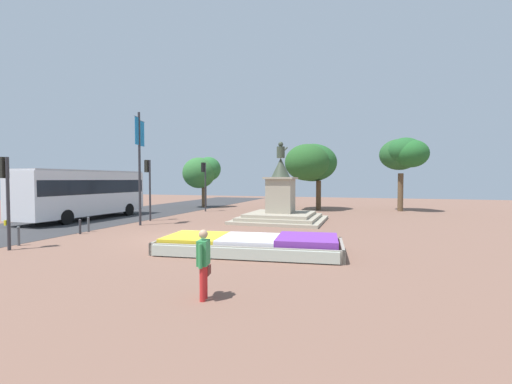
# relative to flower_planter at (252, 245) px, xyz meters

# --- Properties ---
(ground_plane) EXTENTS (76.04, 76.04, 0.00)m
(ground_plane) POSITION_rel_flower_planter_xyz_m (-3.94, 2.07, -0.28)
(ground_plane) COLOR brown
(street_asphalt_strip) EXTENTS (7.46, 66.53, 0.01)m
(street_asphalt_strip) POSITION_rel_flower_planter_xyz_m (-13.42, 2.07, -0.28)
(street_asphalt_strip) COLOR #333335
(street_asphalt_strip) RESTS_ON ground_plane
(flower_planter) EXTENTS (6.98, 3.43, 0.65)m
(flower_planter) POSITION_rel_flower_planter_xyz_m (0.00, 0.00, 0.00)
(flower_planter) COLOR #38281C
(flower_planter) RESTS_ON ground_plane
(statue_monument) EXTENTS (5.46, 5.46, 5.09)m
(statue_monument) POSITION_rel_flower_planter_xyz_m (-1.18, 9.42, 0.70)
(statue_monument) COLOR #A09681
(statue_monument) RESTS_ON ground_plane
(traffic_light_near_crossing) EXTENTS (0.41, 0.28, 3.54)m
(traffic_light_near_crossing) POSITION_rel_flower_planter_xyz_m (-9.04, -2.41, 2.16)
(traffic_light_near_crossing) COLOR #2D2D33
(traffic_light_near_crossing) RESTS_ON ground_plane
(traffic_light_mid_block) EXTENTS (0.41, 0.29, 3.95)m
(traffic_light_mid_block) POSITION_rel_flower_planter_xyz_m (-9.44, 7.14, 2.47)
(traffic_light_mid_block) COLOR #2D2D33
(traffic_light_mid_block) RESTS_ON ground_plane
(traffic_light_far_corner) EXTENTS (0.41, 0.28, 4.10)m
(traffic_light_far_corner) POSITION_rel_flower_planter_xyz_m (-8.90, 14.13, 2.57)
(traffic_light_far_corner) COLOR #2D2D33
(traffic_light_far_corner) RESTS_ON ground_plane
(banner_pole) EXTENTS (0.23, 1.23, 6.59)m
(banner_pole) POSITION_rel_flower_planter_xyz_m (-8.60, 5.11, 3.42)
(banner_pole) COLOR #2D2D33
(banner_pole) RESTS_ON ground_plane
(city_bus) EXTENTS (2.77, 9.16, 3.29)m
(city_bus) POSITION_rel_flower_planter_xyz_m (-14.06, 6.48, 1.61)
(city_bus) COLOR silver
(city_bus) RESTS_ON ground_plane
(pedestrian_with_handbag) EXTENTS (0.29, 0.72, 1.58)m
(pedestrian_with_handbag) POSITION_rel_flower_planter_xyz_m (0.53, -5.00, 0.60)
(pedestrian_with_handbag) COLOR red
(pedestrian_with_handbag) RESTS_ON ground_plane
(kerb_bollard_mid_a) EXTENTS (0.12, 0.12, 0.80)m
(kerb_bollard_mid_a) POSITION_rel_flower_planter_xyz_m (-9.45, -1.64, 0.13)
(kerb_bollard_mid_a) COLOR #4C5156
(kerb_bollard_mid_a) RESTS_ON ground_plane
(kerb_bollard_mid_b) EXTENTS (0.12, 0.12, 0.74)m
(kerb_bollard_mid_b) POSITION_rel_flower_planter_xyz_m (-9.43, 1.48, 0.11)
(kerb_bollard_mid_b) COLOR #2D2D33
(kerb_bollard_mid_b) RESTS_ON ground_plane
(kerb_bollard_north) EXTENTS (0.12, 0.12, 0.78)m
(kerb_bollard_north) POSITION_rel_flower_planter_xyz_m (-9.53, 2.12, 0.13)
(kerb_bollard_north) COLOR #4C5156
(kerb_bollard_north) RESTS_ON ground_plane
(park_tree_far_left) EXTENTS (4.34, 5.22, 5.86)m
(park_tree_far_left) POSITION_rel_flower_planter_xyz_m (-0.66, 18.28, 3.87)
(park_tree_far_left) COLOR #4C3823
(park_tree_far_left) RESTS_ON ground_plane
(park_tree_behind_statue) EXTENTS (3.86, 3.84, 6.18)m
(park_tree_behind_statue) POSITION_rel_flower_planter_xyz_m (7.09, 19.46, 4.58)
(park_tree_behind_statue) COLOR brown
(park_tree_behind_statue) RESTS_ON ground_plane
(park_tree_far_right) EXTENTS (3.49, 3.14, 4.85)m
(park_tree_far_right) POSITION_rel_flower_planter_xyz_m (-10.92, 17.74, 3.12)
(park_tree_far_right) COLOR brown
(park_tree_far_right) RESTS_ON ground_plane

